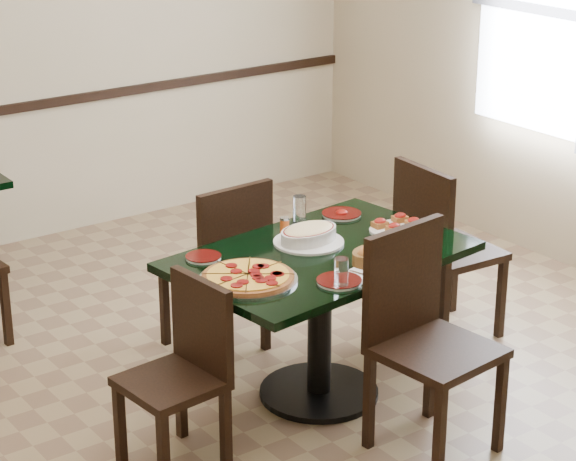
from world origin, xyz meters
TOP-DOWN VIEW (x-y plane):
  - floor at (0.00, 0.00)m, footprint 5.50×5.50m
  - room_shell at (1.02, 1.73)m, footprint 5.50×5.50m
  - main_table at (0.22, -0.07)m, footprint 1.45×1.02m
  - chair_far at (0.10, 0.58)m, footprint 0.46×0.46m
  - chair_near at (0.32, -0.67)m, footprint 0.51×0.51m
  - chair_right at (1.13, 0.09)m, footprint 0.48×0.48m
  - chair_left at (-0.59, -0.18)m, footprint 0.42×0.42m
  - pepperoni_pizza at (-0.24, -0.16)m, footprint 0.44×0.44m
  - lasagna_casserole at (0.24, 0.05)m, footprint 0.34×0.34m
  - bread_basket at (0.34, -0.32)m, footprint 0.25×0.18m
  - bruschetta_platter at (0.71, -0.05)m, footprint 0.31×0.21m
  - side_plate_near at (0.07, -0.41)m, footprint 0.20×0.20m
  - side_plate_far_r at (0.61, 0.27)m, footprint 0.20×0.20m
  - side_plate_far_l at (-0.26, 0.18)m, footprint 0.17×0.17m
  - napkin_setting at (0.18, -0.40)m, footprint 0.17×0.17m
  - water_glass_a at (0.37, 0.30)m, footprint 0.07×0.07m
  - water_glass_b at (0.04, -0.45)m, footprint 0.06×0.06m
  - pepper_shaker at (0.23, 0.23)m, footprint 0.05×0.05m

SIDE VIEW (x-z plane):
  - floor at x=0.00m, z-range 0.00..0.00m
  - chair_left at x=-0.59m, z-range 0.04..0.87m
  - chair_far at x=0.10m, z-range 0.06..1.00m
  - chair_right at x=1.13m, z-range 0.06..1.04m
  - chair_near at x=0.32m, z-range 0.07..1.07m
  - main_table at x=0.22m, z-range 0.19..0.94m
  - napkin_setting at x=0.18m, z-range 0.75..0.76m
  - side_plate_near at x=0.07m, z-range 0.75..0.77m
  - side_plate_far_l at x=-0.26m, z-range 0.75..0.77m
  - side_plate_far_r at x=0.61m, z-range 0.74..0.77m
  - pepperoni_pizza at x=-0.24m, z-range 0.75..0.79m
  - bruschetta_platter at x=0.71m, z-range 0.75..0.80m
  - bread_basket at x=0.34m, z-range 0.74..0.84m
  - pepper_shaker at x=0.23m, z-range 0.75..0.83m
  - lasagna_casserole at x=0.24m, z-range 0.75..0.84m
  - water_glass_b at x=0.04m, z-range 0.75..0.88m
  - water_glass_a at x=0.37m, z-range 0.75..0.89m
  - room_shell at x=1.02m, z-range -1.58..3.92m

